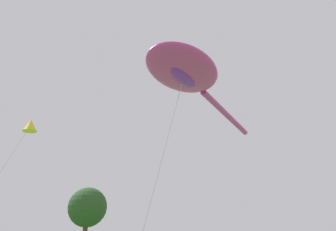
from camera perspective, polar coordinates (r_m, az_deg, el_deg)
big_show_kite at (r=17.04m, az=3.57°, el=8.04°), size 13.84×4.06×11.63m
small_kite_delta_white at (r=22.13m, az=-25.11°, el=-1.79°), size 2.52×4.81×10.00m
tree_oak_left at (r=60.38m, az=-15.31°, el=-16.79°), size 7.27×7.27×12.52m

